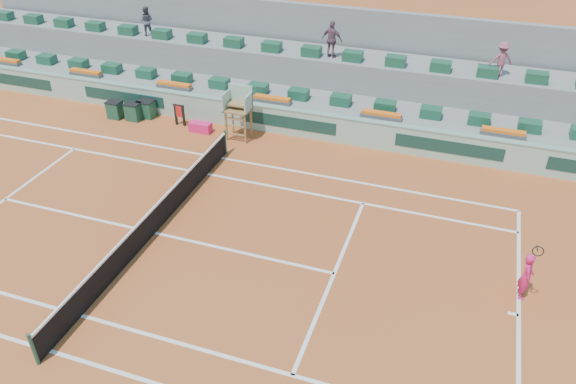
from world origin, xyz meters
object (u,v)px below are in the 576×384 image
tennis_player (526,276)px  umpire_chair (239,106)px  drink_cooler_a (147,109)px  player_bag (200,127)px

tennis_player → umpire_chair: bearing=150.9°
umpire_chair → tennis_player: size_ratio=1.05×
drink_cooler_a → umpire_chair: bearing=-5.3°
umpire_chair → player_bag: bearing=-176.9°
player_bag → drink_cooler_a: drink_cooler_a is taller
player_bag → umpire_chair: (1.92, 0.10, 1.32)m
player_bag → tennis_player: bearing=-25.3°
drink_cooler_a → tennis_player: (16.97, -7.10, 0.38)m
umpire_chair → tennis_player: 13.67m
umpire_chair → drink_cooler_a: bearing=174.7°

